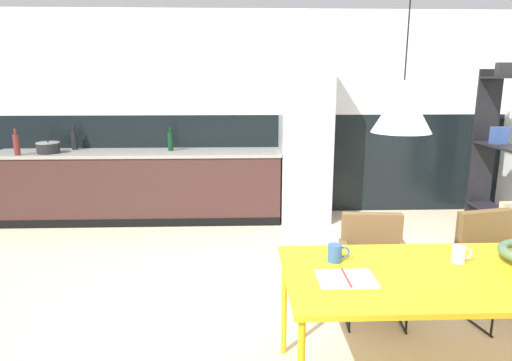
{
  "coord_description": "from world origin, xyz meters",
  "views": [
    {
      "loc": [
        -0.23,
        -2.92,
        1.77
      ],
      "look_at": [
        -0.1,
        0.69,
        0.95
      ],
      "focal_mm": 31.47,
      "sensor_mm": 36.0,
      "label": 1
    }
  ],
  "objects_px": {
    "mug_white_ceramic": "(459,254)",
    "pendant_lamp_over_table_near": "(403,106)",
    "dining_table": "(463,279)",
    "open_shelf_unit": "(507,150)",
    "bottle_oil_tall": "(170,141)",
    "armchair_facing_counter": "(374,255)",
    "bottle_wine_green": "(74,140)",
    "bottle_spice_small": "(17,144)",
    "mug_wide_latte": "(335,253)",
    "cooking_pot": "(48,148)",
    "refrigerator_column": "(305,142)",
    "open_book": "(346,279)",
    "armchair_head_of_table": "(494,254)"
  },
  "relations": [
    {
      "from": "mug_white_ceramic",
      "to": "pendant_lamp_over_table_near",
      "type": "height_order",
      "value": "pendant_lamp_over_table_near"
    },
    {
      "from": "dining_table",
      "to": "open_shelf_unit",
      "type": "xyz_separation_m",
      "value": [
        1.79,
        2.66,
        0.3
      ]
    },
    {
      "from": "mug_white_ceramic",
      "to": "bottle_oil_tall",
      "type": "height_order",
      "value": "bottle_oil_tall"
    },
    {
      "from": "armchair_facing_counter",
      "to": "pendant_lamp_over_table_near",
      "type": "bearing_deg",
      "value": 84.06
    },
    {
      "from": "bottle_wine_green",
      "to": "mug_white_ceramic",
      "type": "bearing_deg",
      "value": -45.04
    },
    {
      "from": "bottle_spice_small",
      "to": "open_shelf_unit",
      "type": "relative_size",
      "value": 0.16
    },
    {
      "from": "bottle_spice_small",
      "to": "pendant_lamp_over_table_near",
      "type": "distance_m",
      "value": 4.67
    },
    {
      "from": "mug_wide_latte",
      "to": "bottle_oil_tall",
      "type": "bearing_deg",
      "value": 113.88
    },
    {
      "from": "mug_wide_latte",
      "to": "pendant_lamp_over_table_near",
      "type": "relative_size",
      "value": 0.12
    },
    {
      "from": "cooking_pot",
      "to": "mug_wide_latte",
      "type": "bearing_deg",
      "value": -46.78
    },
    {
      "from": "cooking_pot",
      "to": "pendant_lamp_over_table_near",
      "type": "distance_m",
      "value": 4.54
    },
    {
      "from": "mug_wide_latte",
      "to": "bottle_wine_green",
      "type": "bearing_deg",
      "value": 128.53
    },
    {
      "from": "mug_white_ceramic",
      "to": "bottle_wine_green",
      "type": "xyz_separation_m",
      "value": [
        -3.37,
        3.38,
        0.23
      ]
    },
    {
      "from": "bottle_spice_small",
      "to": "refrigerator_column",
      "type": "bearing_deg",
      "value": 3.88
    },
    {
      "from": "armchair_facing_counter",
      "to": "pendant_lamp_over_table_near",
      "type": "relative_size",
      "value": 0.72
    },
    {
      "from": "refrigerator_column",
      "to": "mug_white_ceramic",
      "type": "height_order",
      "value": "refrigerator_column"
    },
    {
      "from": "open_book",
      "to": "pendant_lamp_over_table_near",
      "type": "height_order",
      "value": "pendant_lamp_over_table_near"
    },
    {
      "from": "open_shelf_unit",
      "to": "cooking_pot",
      "type": "bearing_deg",
      "value": -96.06
    },
    {
      "from": "armchair_facing_counter",
      "to": "cooking_pot",
      "type": "relative_size",
      "value": 2.85
    },
    {
      "from": "refrigerator_column",
      "to": "dining_table",
      "type": "xyz_separation_m",
      "value": [
        0.4,
        -3.34,
        -0.31
      ]
    },
    {
      "from": "armchair_facing_counter",
      "to": "cooking_pot",
      "type": "distance_m",
      "value": 4.1
    },
    {
      "from": "mug_wide_latte",
      "to": "mug_white_ceramic",
      "type": "distance_m",
      "value": 0.71
    },
    {
      "from": "open_book",
      "to": "pendant_lamp_over_table_near",
      "type": "bearing_deg",
      "value": 20.17
    },
    {
      "from": "cooking_pot",
      "to": "bottle_wine_green",
      "type": "distance_m",
      "value": 0.36
    },
    {
      "from": "bottle_wine_green",
      "to": "pendant_lamp_over_table_near",
      "type": "bearing_deg",
      "value": -49.84
    },
    {
      "from": "dining_table",
      "to": "pendant_lamp_over_table_near",
      "type": "height_order",
      "value": "pendant_lamp_over_table_near"
    },
    {
      "from": "armchair_facing_counter",
      "to": "mug_wide_latte",
      "type": "height_order",
      "value": "mug_wide_latte"
    },
    {
      "from": "armchair_head_of_table",
      "to": "mug_wide_latte",
      "type": "relative_size",
      "value": 6.19
    },
    {
      "from": "armchair_facing_counter",
      "to": "mug_white_ceramic",
      "type": "xyz_separation_m",
      "value": [
        0.26,
        -0.74,
        0.3
      ]
    },
    {
      "from": "armchair_head_of_table",
      "to": "bottle_spice_small",
      "type": "relative_size",
      "value": 2.53
    },
    {
      "from": "armchair_head_of_table",
      "to": "mug_white_ceramic",
      "type": "xyz_separation_m",
      "value": [
        -0.63,
        -0.7,
        0.29
      ]
    },
    {
      "from": "refrigerator_column",
      "to": "armchair_facing_counter",
      "type": "distance_m",
      "value": 2.52
    },
    {
      "from": "mug_white_ceramic",
      "to": "bottle_spice_small",
      "type": "xyz_separation_m",
      "value": [
        -3.89,
        2.96,
        0.23
      ]
    },
    {
      "from": "refrigerator_column",
      "to": "open_book",
      "type": "height_order",
      "value": "refrigerator_column"
    },
    {
      "from": "refrigerator_column",
      "to": "pendant_lamp_over_table_near",
      "type": "distance_m",
      "value": 3.37
    },
    {
      "from": "cooking_pot",
      "to": "armchair_head_of_table",
      "type": "bearing_deg",
      "value": -29.64
    },
    {
      "from": "armchair_head_of_table",
      "to": "cooking_pot",
      "type": "distance_m",
      "value": 4.87
    },
    {
      "from": "bottle_spice_small",
      "to": "pendant_lamp_over_table_near",
      "type": "height_order",
      "value": "pendant_lamp_over_table_near"
    },
    {
      "from": "open_book",
      "to": "open_shelf_unit",
      "type": "height_order",
      "value": "open_shelf_unit"
    },
    {
      "from": "dining_table",
      "to": "armchair_head_of_table",
      "type": "bearing_deg",
      "value": 51.23
    },
    {
      "from": "mug_wide_latte",
      "to": "mug_white_ceramic",
      "type": "bearing_deg",
      "value": -3.0
    },
    {
      "from": "bottle_oil_tall",
      "to": "open_shelf_unit",
      "type": "distance_m",
      "value": 3.95
    },
    {
      "from": "armchair_facing_counter",
      "to": "bottle_oil_tall",
      "type": "height_order",
      "value": "bottle_oil_tall"
    },
    {
      "from": "refrigerator_column",
      "to": "bottle_oil_tall",
      "type": "xyz_separation_m",
      "value": [
        -1.69,
        0.05,
        0.01
      ]
    },
    {
      "from": "bottle_oil_tall",
      "to": "open_shelf_unit",
      "type": "height_order",
      "value": "open_shelf_unit"
    },
    {
      "from": "dining_table",
      "to": "pendant_lamp_over_table_near",
      "type": "bearing_deg",
      "value": 175.6
    },
    {
      "from": "bottle_wine_green",
      "to": "bottle_spice_small",
      "type": "bearing_deg",
      "value": -141.82
    },
    {
      "from": "dining_table",
      "to": "open_shelf_unit",
      "type": "bearing_deg",
      "value": 56.04
    },
    {
      "from": "mug_white_ceramic",
      "to": "pendant_lamp_over_table_near",
      "type": "relative_size",
      "value": 0.11
    },
    {
      "from": "mug_white_ceramic",
      "to": "pendant_lamp_over_table_near",
      "type": "xyz_separation_m",
      "value": [
        -0.43,
        -0.11,
        0.85
      ]
    }
  ]
}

